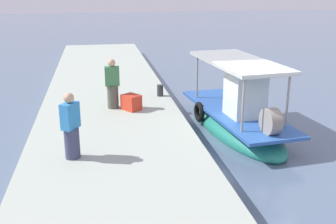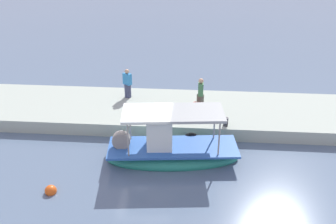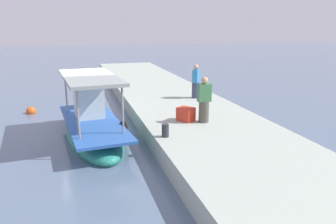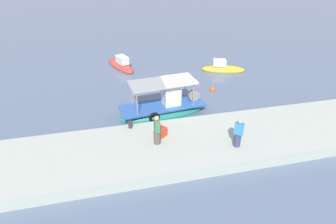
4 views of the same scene
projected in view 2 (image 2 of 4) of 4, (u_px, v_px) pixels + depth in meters
name	position (u px, v px, depth m)	size (l,w,h in m)	color
ground_plane	(144.00, 160.00, 17.41)	(120.00, 120.00, 0.00)	slate
dock_quay	(154.00, 111.00, 21.12)	(36.00, 4.75, 0.68)	#A6B3A4
main_fishing_boat	(171.00, 151.00, 17.19)	(6.17, 2.53, 2.80)	#258673
fisherman_near_bollard	(128.00, 85.00, 21.69)	(0.54, 0.52, 1.68)	#383E5B
fisherman_by_crate	(200.00, 95.00, 20.31)	(0.38, 0.49, 1.73)	#4F4F45
mooring_bollard	(226.00, 122.00, 18.81)	(0.24, 0.24, 0.43)	#2D2D33
cargo_crate	(194.00, 109.00, 20.03)	(0.60, 0.48, 0.53)	red
marker_buoy	(51.00, 191.00, 15.26)	(0.47, 0.47, 0.47)	#E1571A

